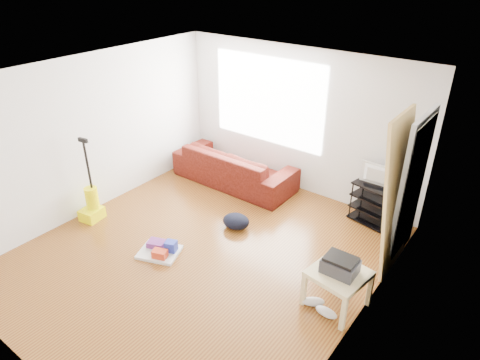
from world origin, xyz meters
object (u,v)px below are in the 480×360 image
Objects in this scene: side_table at (338,277)px; bucket at (237,190)px; cleaning_tray at (161,250)px; vacuum at (92,205)px; tv_stand at (373,204)px; backpack at (236,227)px; sofa at (234,182)px.

side_table is 3.09m from bucket.
cleaning_tray is 1.54m from vacuum.
vacuum is (-3.95, -0.60, -0.17)m from side_table.
backpack is (-1.60, -1.42, -0.33)m from tv_stand.
bucket is at bearing 110.43° from backpack.
bucket is 0.67× the size of backpack.
side_table is (2.89, -1.72, 0.42)m from sofa.
bucket is at bearing 150.51° from side_table.
tv_stand is at bearing 26.74° from vacuum.
vacuum is at bearing -166.10° from backpack.
sofa is 5.44× the size of backpack.
bucket is at bearing 136.13° from sofa.
tv_stand is 2.02m from side_table.
vacuum is at bearing -121.32° from bucket.
vacuum is at bearing -179.59° from cleaning_tray.
tv_stand is 2.16m from backpack.
sofa is at bearing 112.30° from backpack.
bucket is at bearing 96.76° from cleaning_tray.
sofa is 2.36m from cleaning_tray.
sofa is 8.16× the size of bucket.
vacuum is at bearing 65.34° from sofa.
sofa reaches higher than backpack.
side_table is 1.66× the size of backpack.
cleaning_tray is (0.25, -2.10, 0.06)m from bucket.
bucket is 2.48m from vacuum.
sofa is at bearing 136.13° from bucket.
tv_stand is (2.52, 0.27, 0.33)m from sofa.
cleaning_tray is at bearing -117.06° from tv_stand.
bucket is (-2.30, -0.48, -0.33)m from tv_stand.
cleaning_tray is (0.47, -2.31, 0.06)m from sofa.
tv_stand is 3.31m from cleaning_tray.
bucket is 2.11m from cleaning_tray.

